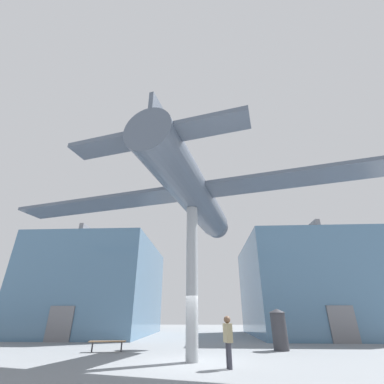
{
  "coord_description": "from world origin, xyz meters",
  "views": [
    {
      "loc": [
        0.64,
        -12.31,
        1.77
      ],
      "look_at": [
        0.0,
        0.0,
        7.64
      ],
      "focal_mm": 24.0,
      "sensor_mm": 36.0,
      "label": 1
    }
  ],
  "objects_px": {
    "suspended_airplane": "(193,193)",
    "plaza_bench": "(107,342)",
    "info_kiosk": "(279,328)",
    "support_pylon_central": "(192,276)"
  },
  "relations": [
    {
      "from": "suspended_airplane",
      "to": "support_pylon_central",
      "type": "bearing_deg",
      "value": -90.0
    },
    {
      "from": "support_pylon_central",
      "to": "info_kiosk",
      "type": "relative_size",
      "value": 3.29
    },
    {
      "from": "support_pylon_central",
      "to": "plaza_bench",
      "type": "distance_m",
      "value": 6.11
    },
    {
      "from": "support_pylon_central",
      "to": "info_kiosk",
      "type": "bearing_deg",
      "value": 40.11
    },
    {
      "from": "support_pylon_central",
      "to": "plaza_bench",
      "type": "relative_size",
      "value": 3.54
    },
    {
      "from": "plaza_bench",
      "to": "suspended_airplane",
      "type": "bearing_deg",
      "value": -29.86
    },
    {
      "from": "plaza_bench",
      "to": "info_kiosk",
      "type": "bearing_deg",
      "value": 6.44
    },
    {
      "from": "suspended_airplane",
      "to": "plaza_bench",
      "type": "xyz_separation_m",
      "value": [
        -4.61,
        2.64,
        -7.21
      ]
    },
    {
      "from": "support_pylon_central",
      "to": "info_kiosk",
      "type": "xyz_separation_m",
      "value": [
        4.59,
        3.87,
        -2.3
      ]
    },
    {
      "from": "support_pylon_central",
      "to": "plaza_bench",
      "type": "height_order",
      "value": "support_pylon_central"
    },
    {
      "from": "plaza_bench",
      "to": "support_pylon_central",
      "type": "bearing_deg",
      "value": -31.88
    },
    {
      "from": "suspended_airplane",
      "to": "plaza_bench",
      "type": "bearing_deg",
      "value": 164.21
    },
    {
      "from": "support_pylon_central",
      "to": "plaza_bench",
      "type": "xyz_separation_m",
      "value": [
        -4.56,
        2.83,
        -2.91
      ]
    },
    {
      "from": "suspended_airplane",
      "to": "info_kiosk",
      "type": "xyz_separation_m",
      "value": [
        4.54,
        3.68,
        -6.6
      ]
    },
    {
      "from": "info_kiosk",
      "to": "suspended_airplane",
      "type": "bearing_deg",
      "value": -141.02
    }
  ]
}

